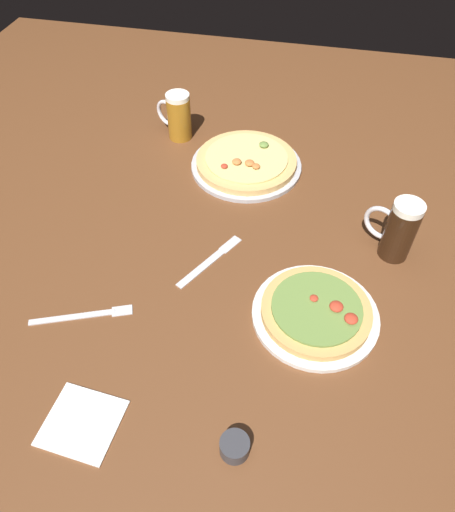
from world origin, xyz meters
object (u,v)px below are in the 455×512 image
object	(u,v)px
pizza_plate_far	(246,162)
pizza_plate_near	(316,312)
beer_mug_amber	(398,230)
fork_left	(84,315)
napkin_folded	(82,422)
knife_right	(210,260)
beer_mug_dark	(178,116)
ramekin_sauce	(235,447)

from	to	relation	value
pizza_plate_far	pizza_plate_near	bearing A→B (deg)	-63.16
beer_mug_amber	fork_left	size ratio (longest dim) A/B	0.74
pizza_plate_far	napkin_folded	xyz separation A→B (m)	(-0.15, -0.80, -0.01)
pizza_plate_far	fork_left	distance (m)	0.63
napkin_folded	knife_right	world-z (taller)	napkin_folded
pizza_plate_near	knife_right	distance (m)	0.28
pizza_plate_near	napkin_folded	distance (m)	0.51
beer_mug_amber	fork_left	bearing A→B (deg)	-152.75
beer_mug_dark	napkin_folded	size ratio (longest dim) A/B	1.07
pizza_plate_far	beer_mug_dark	distance (m)	0.26
pizza_plate_far	beer_mug_amber	world-z (taller)	beer_mug_amber
pizza_plate_near	fork_left	xyz separation A→B (m)	(-0.48, -0.11, -0.01)
beer_mug_dark	knife_right	size ratio (longest dim) A/B	0.74
napkin_folded	beer_mug_dark	bearing A→B (deg)	95.18
beer_mug_dark	beer_mug_amber	bearing A→B (deg)	-29.78
beer_mug_amber	ramekin_sauce	size ratio (longest dim) A/B	2.96
pizza_plate_near	beer_mug_amber	distance (m)	0.28
pizza_plate_far	ramekin_sauce	distance (m)	0.80
napkin_folded	knife_right	size ratio (longest dim) A/B	0.69
fork_left	pizza_plate_near	bearing A→B (deg)	12.24
pizza_plate_far	beer_mug_amber	bearing A→B (deg)	-32.18
pizza_plate_near	napkin_folded	bearing A→B (deg)	-140.22
pizza_plate_near	fork_left	bearing A→B (deg)	-167.76
beer_mug_dark	fork_left	distance (m)	0.70
beer_mug_dark	fork_left	bearing A→B (deg)	-90.91
fork_left	knife_right	xyz separation A→B (m)	(0.23, 0.21, -0.00)
beer_mug_dark	beer_mug_amber	xyz separation A→B (m)	(0.63, -0.36, 0.01)
beer_mug_dark	fork_left	size ratio (longest dim) A/B	0.67
beer_mug_amber	ramekin_sauce	bearing A→B (deg)	-116.56
beer_mug_dark	beer_mug_amber	size ratio (longest dim) A/B	0.91
fork_left	napkin_folded	bearing A→B (deg)	-66.90
napkin_folded	pizza_plate_near	bearing A→B (deg)	39.78
beer_mug_amber	knife_right	world-z (taller)	beer_mug_amber
beer_mug_dark	napkin_folded	distance (m)	0.92
pizza_plate_near	beer_mug_dark	size ratio (longest dim) A/B	1.91
beer_mug_dark	knife_right	bearing A→B (deg)	-65.89
napkin_folded	ramekin_sauce	bearing A→B (deg)	2.43
beer_mug_amber	ramekin_sauce	xyz separation A→B (m)	(-0.27, -0.54, -0.06)
pizza_plate_near	beer_mug_amber	xyz separation A→B (m)	(0.16, 0.23, 0.06)
beer_mug_amber	knife_right	size ratio (longest dim) A/B	0.82
pizza_plate_far	napkin_folded	bearing A→B (deg)	-100.46
beer_mug_dark	beer_mug_amber	world-z (taller)	beer_mug_amber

